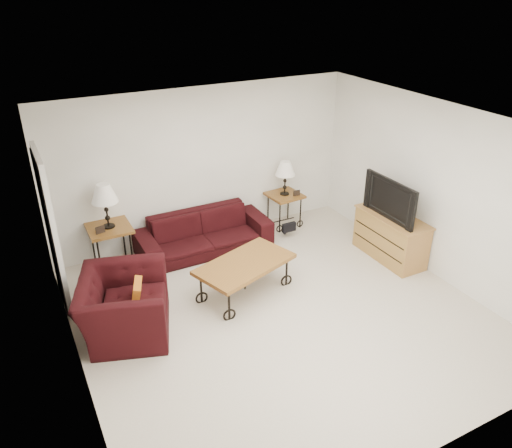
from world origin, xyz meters
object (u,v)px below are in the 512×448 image
Objects in this scene: sofa at (204,233)px; side_table_left at (112,247)px; lamp_right at (285,178)px; television at (395,198)px; backpack at (285,222)px; side_table_right at (284,210)px; coffee_table at (245,278)px; tv_stand at (390,237)px; lamp_left at (106,206)px; armchair at (124,306)px.

side_table_left reaches higher than sofa.
lamp_right reaches higher than side_table_left.
television reaches higher than lamp_right.
backpack is at bearing -117.47° from lamp_right.
backpack is at bearing -143.58° from television.
lamp_right is (0.00, 0.00, 0.59)m from side_table_right.
coffee_table is at bearing -88.65° from sofa.
side_table_right is 1.94m from tv_stand.
tv_stand is at bearing -62.67° from side_table_right.
lamp_left is at bearing 172.72° from sofa.
television is at bearing -32.15° from sofa.
armchair is 4.14m from television.
side_table_left is 0.63× the size of television.
coffee_table is 2.54m from television.
television reaches higher than coffee_table.
sofa is at bearing -162.57° from backpack.
armchair reaches higher than sofa.
side_table_right is 0.56× the size of television.
lamp_right is at bearing -153.19° from television.
tv_stand is (3.88, -1.72, -0.65)m from lamp_left.
tv_stand is (3.88, -1.72, 0.02)m from side_table_left.
sofa is at bearing -7.28° from side_table_left.
side_table_right is (1.58, 0.18, -0.01)m from sofa.
coffee_table is (-1.55, -1.57, -0.64)m from lamp_right.
lamp_right is at bearing 85.54° from backpack.
lamp_left is 1.13× the size of lamp_right.
television is (4.08, -0.10, 0.63)m from armchair.
tv_stand reaches higher than side_table_left.
lamp_left is 2.26m from coffee_table.
tv_stand is (0.89, -1.72, 0.06)m from side_table_right.
television is at bearing -72.54° from armchair.
sofa is 1.69m from lamp_right.
side_table_right is at bearing 0.00° from lamp_right.
television is at bearing -24.01° from lamp_left.
lamp_left is at bearing 156.09° from tv_stand.
television is at bearing -24.01° from side_table_left.
tv_stand is 1.76m from backpack.
lamp_right reaches higher than armchair.
sofa is 1.43m from backpack.
lamp_left is at bearing 132.57° from coffee_table.
backpack is at bearing 126.95° from tv_stand.
lamp_left is at bearing 180.00° from side_table_right.
coffee_table is at bearing -69.40° from armchair.
armchair reaches higher than side_table_right.
armchair is at bearing 178.62° from tv_stand.
side_table_left is at bearing -114.01° from television.
armchair reaches higher than tv_stand.
side_table_left is 1.13× the size of side_table_right.
tv_stand reaches higher than side_table_right.
lamp_left is 0.63× the size of television.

